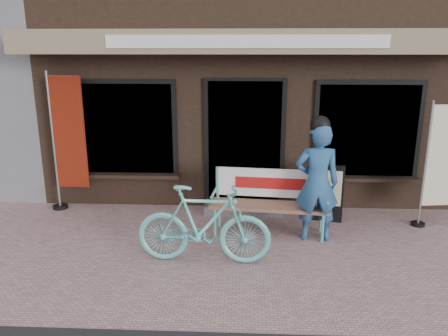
{
  "coord_description": "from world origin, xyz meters",
  "views": [
    {
      "loc": [
        -0.01,
        -5.15,
        2.68
      ],
      "look_at": [
        -0.28,
        0.7,
        1.05
      ],
      "focal_mm": 35.0,
      "sensor_mm": 36.0,
      "label": 1
    }
  ],
  "objects_px": {
    "bench": "(269,196)",
    "menu_stand": "(328,193)",
    "person": "(317,180)",
    "nobori_cream": "(438,163)",
    "bicycle": "(204,225)",
    "nobori_red": "(67,140)"
  },
  "relations": [
    {
      "from": "bench",
      "to": "menu_stand",
      "type": "relative_size",
      "value": 1.92
    },
    {
      "from": "person",
      "to": "nobori_cream",
      "type": "height_order",
      "value": "nobori_cream"
    },
    {
      "from": "nobori_cream",
      "to": "menu_stand",
      "type": "height_order",
      "value": "nobori_cream"
    },
    {
      "from": "bicycle",
      "to": "nobori_cream",
      "type": "height_order",
      "value": "nobori_cream"
    },
    {
      "from": "bench",
      "to": "nobori_cream",
      "type": "xyz_separation_m",
      "value": [
        2.52,
        0.34,
        0.45
      ]
    },
    {
      "from": "bicycle",
      "to": "nobori_red",
      "type": "distance_m",
      "value": 3.09
    },
    {
      "from": "nobori_cream",
      "to": "bicycle",
      "type": "bearing_deg",
      "value": -165.07
    },
    {
      "from": "nobori_red",
      "to": "menu_stand",
      "type": "relative_size",
      "value": 2.52
    },
    {
      "from": "nobori_red",
      "to": "nobori_cream",
      "type": "distance_m",
      "value": 5.84
    },
    {
      "from": "bench",
      "to": "menu_stand",
      "type": "xyz_separation_m",
      "value": [
        0.95,
        0.44,
        -0.08
      ]
    },
    {
      "from": "nobori_cream",
      "to": "nobori_red",
      "type": "bearing_deg",
      "value": 168.72
    },
    {
      "from": "bench",
      "to": "person",
      "type": "distance_m",
      "value": 0.76
    },
    {
      "from": "bicycle",
      "to": "menu_stand",
      "type": "xyz_separation_m",
      "value": [
        1.83,
        1.46,
        -0.04
      ]
    },
    {
      "from": "person",
      "to": "menu_stand",
      "type": "distance_m",
      "value": 0.85
    },
    {
      "from": "nobori_red",
      "to": "person",
      "type": "bearing_deg",
      "value": -12.62
    },
    {
      "from": "bicycle",
      "to": "nobori_cream",
      "type": "relative_size",
      "value": 0.88
    },
    {
      "from": "person",
      "to": "nobori_red",
      "type": "height_order",
      "value": "nobori_red"
    },
    {
      "from": "nobori_red",
      "to": "menu_stand",
      "type": "xyz_separation_m",
      "value": [
        4.24,
        -0.35,
        -0.72
      ]
    },
    {
      "from": "bench",
      "to": "bicycle",
      "type": "distance_m",
      "value": 1.35
    },
    {
      "from": "bicycle",
      "to": "nobori_cream",
      "type": "xyz_separation_m",
      "value": [
        3.41,
        1.36,
        0.49
      ]
    },
    {
      "from": "bicycle",
      "to": "nobori_red",
      "type": "xyz_separation_m",
      "value": [
        -2.41,
        1.81,
        0.68
      ]
    },
    {
      "from": "bench",
      "to": "nobori_cream",
      "type": "height_order",
      "value": "nobori_cream"
    }
  ]
}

